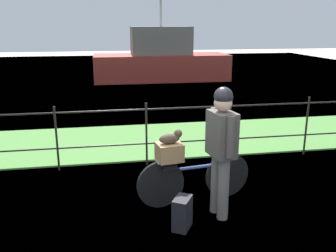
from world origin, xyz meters
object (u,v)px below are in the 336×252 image
Objects in this scene: wooden_crate at (169,152)px; moored_boat_near at (161,61)px; cyclist_person at (222,141)px; backpack_on_paving at (182,213)px; terrier_dog at (171,138)px; bicycle_main at (194,178)px.

moored_boat_near is (1.71, 11.51, 0.06)m from wooden_crate.
cyclist_person is 0.29× the size of moored_boat_near.
cyclist_person is at bearing 144.33° from backpack_on_paving.
terrier_dog is 0.81× the size of backpack_on_paving.
terrier_dog is 0.19× the size of cyclist_person.
moored_boat_near is at bearing 81.57° from wooden_crate.
cyclist_person is 0.99m from backpack_on_paving.
wooden_crate is at bearing -144.66° from backpack_on_paving.
backpack_on_paving is at bearing -114.74° from bicycle_main.
backpack_on_paving is (-0.30, -0.66, -0.15)m from bicycle_main.
moored_boat_near reaches higher than wooden_crate.
moored_boat_near is at bearing 83.26° from bicycle_main.
moored_boat_near is at bearing 84.61° from cyclist_person.
terrier_dog is at bearing 146.81° from cyclist_person.
moored_boat_near is (1.12, 11.87, -0.17)m from cyclist_person.
terrier_dog is 0.06× the size of moored_boat_near.
bicycle_main is at bearing 8.82° from terrier_dog.
bicycle_main reaches higher than backpack_on_paving.
moored_boat_near reaches higher than backpack_on_paving.
terrier_dog is at bearing -171.18° from bicycle_main.
wooden_crate is 11.63m from moored_boat_near.
cyclist_person reaches higher than bicycle_main.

